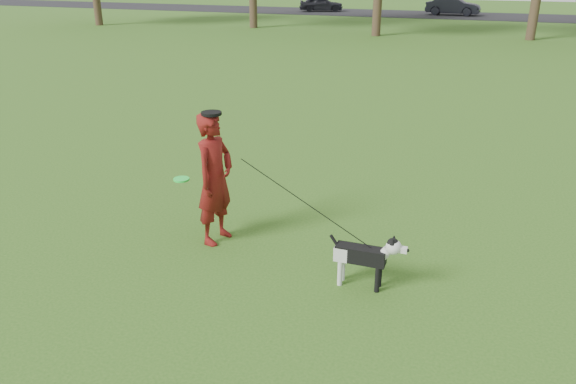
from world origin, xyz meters
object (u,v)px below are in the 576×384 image
at_px(man, 215,179).
at_px(car_mid, 453,6).
at_px(dog, 367,254).
at_px(car_left, 321,4).

xyz_separation_m(man, car_mid, (0.21, 39.72, -0.29)).
bearing_deg(man, car_mid, 8.40).
xyz_separation_m(dog, car_left, (-12.60, 40.27, 0.16)).
bearing_deg(man, dog, -94.49).
height_order(dog, car_left, car_left).
bearing_deg(car_mid, car_left, 94.55).
distance_m(man, car_left, 41.02).
bearing_deg(man, car_left, 23.17).
bearing_deg(dog, car_left, 107.38).
xyz_separation_m(man, dog, (2.35, -0.55, -0.50)).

